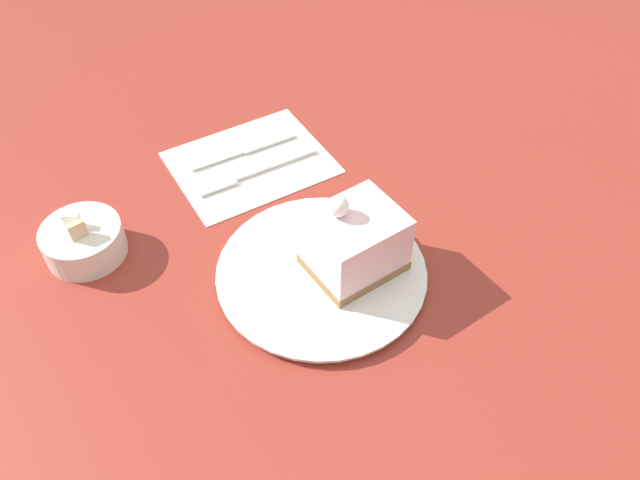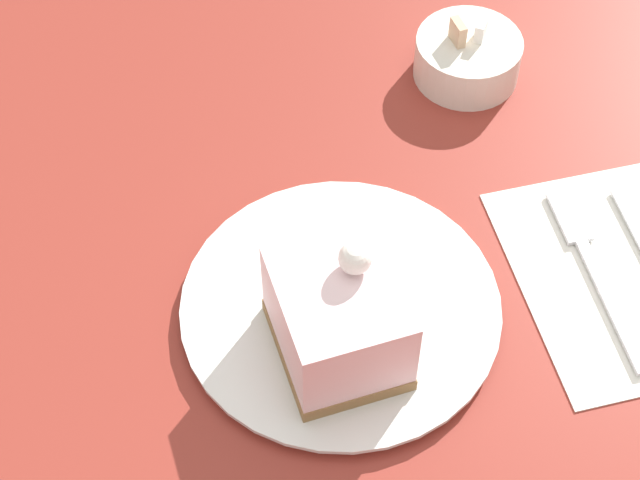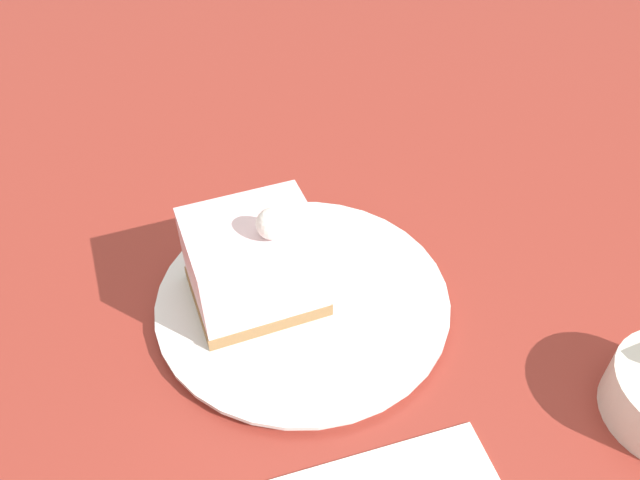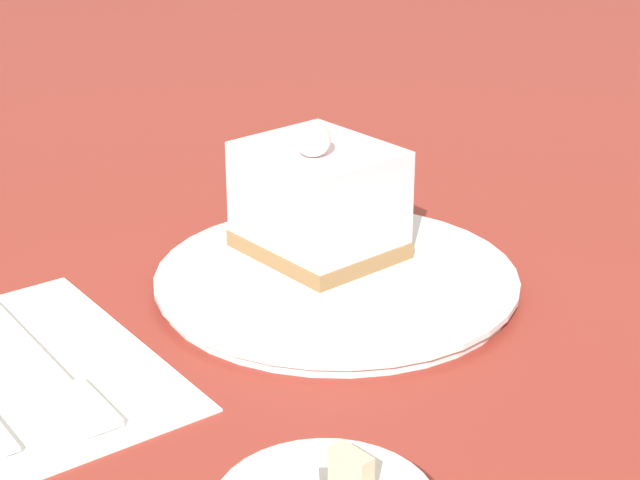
% 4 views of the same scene
% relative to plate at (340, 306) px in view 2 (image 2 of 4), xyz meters
% --- Properties ---
extents(ground_plane, '(4.00, 4.00, 0.00)m').
position_rel_plate_xyz_m(ground_plane, '(0.01, -0.00, -0.01)').
color(ground_plane, maroon).
extents(plate, '(0.25, 0.25, 0.01)m').
position_rel_plate_xyz_m(plate, '(0.00, 0.00, 0.00)').
color(plate, silver).
rests_on(plate, ground_plane).
extents(cake_slice, '(0.11, 0.12, 0.10)m').
position_rel_plate_xyz_m(cake_slice, '(-0.00, -0.04, 0.04)').
color(cake_slice, olive).
rests_on(cake_slice, plate).
extents(napkin, '(0.21, 0.24, 0.00)m').
position_rel_plate_xyz_m(napkin, '(0.23, 0.02, -0.01)').
color(napkin, white).
rests_on(napkin, ground_plane).
extents(fork, '(0.05, 0.18, 0.00)m').
position_rel_plate_xyz_m(fork, '(0.20, 0.03, -0.00)').
color(fork, silver).
rests_on(fork, napkin).
extents(sugar_bowl, '(0.10, 0.10, 0.06)m').
position_rel_plate_xyz_m(sugar_bowl, '(0.13, 0.25, 0.01)').
color(sugar_bowl, silver).
rests_on(sugar_bowl, ground_plane).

